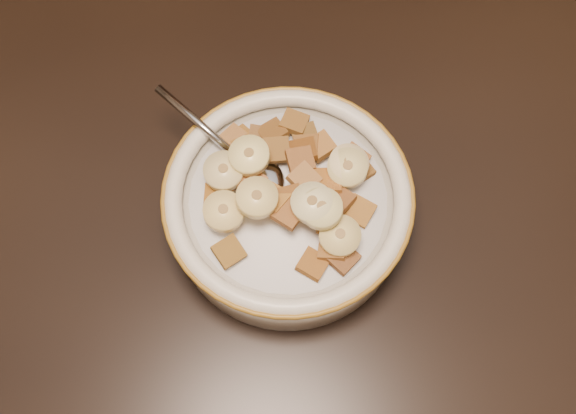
{
  "coord_description": "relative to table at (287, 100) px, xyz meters",
  "views": [
    {
      "loc": [
        -0.02,
        -0.36,
        1.31
      ],
      "look_at": [
        -0.01,
        -0.13,
        0.78
      ],
      "focal_mm": 45.0,
      "sensor_mm": 36.0,
      "label": 1
    }
  ],
  "objects": [
    {
      "name": "cereal_square_5",
      "position": [
        0.05,
        -0.11,
        0.07
      ],
      "size": [
        0.03,
        0.03,
        0.01
      ],
      "primitive_type": "cube",
      "rotation": [
        0.0,
        0.15,
        0.54
      ],
      "color": "brown",
      "rests_on": "milk"
    },
    {
      "name": "cereal_square_1",
      "position": [
        -0.02,
        -0.07,
        0.07
      ],
      "size": [
        0.03,
        0.03,
        0.01
      ],
      "primitive_type": "cube",
      "rotation": [
        -0.24,
        -0.07,
        0.5
      ],
      "color": "brown",
      "rests_on": "milk"
    },
    {
      "name": "banana_slice_4",
      "position": [
        -0.06,
        -0.15,
        0.09
      ],
      "size": [
        0.04,
        0.04,
        0.01
      ],
      "primitive_type": "cylinder",
      "rotation": [
        0.05,
        -0.04,
        1.34
      ],
      "color": "#EDD17F",
      "rests_on": "milk"
    },
    {
      "name": "cereal_square_23",
      "position": [
        -0.04,
        -0.12,
        0.08
      ],
      "size": [
        0.03,
        0.03,
        0.01
      ],
      "primitive_type": "cube",
      "rotation": [
        -0.05,
        -0.07,
        2.42
      ],
      "color": "#965C30",
      "rests_on": "milk"
    },
    {
      "name": "cereal_square_4",
      "position": [
        0.05,
        -0.1,
        0.07
      ],
      "size": [
        0.03,
        0.03,
        0.01
      ],
      "primitive_type": "cube",
      "rotation": [
        -0.06,
        -0.15,
        2.44
      ],
      "color": "brown",
      "rests_on": "milk"
    },
    {
      "name": "cereal_square_8",
      "position": [
        0.02,
        -0.09,
        0.08
      ],
      "size": [
        0.03,
        0.03,
        0.01
      ],
      "primitive_type": "cube",
      "rotation": [
        -0.2,
        0.13,
        2.03
      ],
      "color": "brown",
      "rests_on": "milk"
    },
    {
      "name": "cereal_square_0",
      "position": [
        -0.02,
        -0.14,
        0.09
      ],
      "size": [
        0.03,
        0.03,
        0.01
      ],
      "primitive_type": "cube",
      "rotation": [
        -0.2,
        0.04,
        0.85
      ],
      "color": "#97661F",
      "rests_on": "milk"
    },
    {
      "name": "cereal_square_27",
      "position": [
        0.05,
        -0.15,
        0.07
      ],
      "size": [
        0.03,
        0.03,
        0.01
      ],
      "primitive_type": "cube",
      "rotation": [
        -0.21,
        -0.04,
        2.55
      ],
      "color": "#916017",
      "rests_on": "milk"
    },
    {
      "name": "cereal_square_14",
      "position": [
        0.02,
        -0.12,
        0.08
      ],
      "size": [
        0.02,
        0.02,
        0.01
      ],
      "primitive_type": "cube",
      "rotation": [
        0.23,
        0.07,
        3.08
      ],
      "color": "#9C6028",
      "rests_on": "milk"
    },
    {
      "name": "cereal_square_25",
      "position": [
        0.02,
        -0.18,
        0.07
      ],
      "size": [
        0.02,
        0.02,
        0.01
      ],
      "primitive_type": "cube",
      "rotation": [
        -0.23,
        0.08,
        1.38
      ],
      "color": "brown",
      "rests_on": "milk"
    },
    {
      "name": "cereal_square_17",
      "position": [
        0.01,
        -0.12,
        0.09
      ],
      "size": [
        0.03,
        0.03,
        0.01
      ],
      "primitive_type": "cube",
      "rotation": [
        0.25,
        0.14,
        0.77
      ],
      "color": "#9A6035",
      "rests_on": "milk"
    },
    {
      "name": "cereal_square_12",
      "position": [
        -0.04,
        -0.08,
        0.07
      ],
      "size": [
        0.03,
        0.03,
        0.01
      ],
      "primitive_type": "cube",
      "rotation": [
        -0.11,
        0.15,
        0.69
      ],
      "color": "brown",
      "rests_on": "milk"
    },
    {
      "name": "table",
      "position": [
        0.0,
        0.0,
        0.0
      ],
      "size": [
        1.41,
        0.92,
        0.04
      ],
      "primitive_type": "cube",
      "rotation": [
        0.0,
        0.0,
        0.01
      ],
      "color": "black",
      "rests_on": "floor"
    },
    {
      "name": "cereal_square_9",
      "position": [
        -0.06,
        -0.13,
        0.07
      ],
      "size": [
        0.02,
        0.02,
        0.01
      ],
      "primitive_type": "cube",
      "rotation": [
        -0.18,
        -0.15,
        1.45
      ],
      "color": "brown",
      "rests_on": "milk"
    },
    {
      "name": "cereal_square_2",
      "position": [
        0.02,
        -0.12,
        0.08
      ],
      "size": [
        0.02,
        0.02,
        0.01
      ],
      "primitive_type": "cube",
      "rotation": [
        0.24,
        0.12,
        1.66
      ],
      "color": "#934B19",
      "rests_on": "milk"
    },
    {
      "name": "banana_slice_7",
      "position": [
        -0.05,
        -0.11,
        0.09
      ],
      "size": [
        0.03,
        0.03,
        0.01
      ],
      "primitive_type": "cylinder",
      "rotation": [
        -0.01,
        -0.04,
        1.52
      ],
      "color": "beige",
      "rests_on": "milk"
    },
    {
      "name": "cereal_square_18",
      "position": [
        0.02,
        -0.15,
        0.08
      ],
      "size": [
        0.02,
        0.02,
        0.01
      ],
      "primitive_type": "cube",
      "rotation": [
        0.16,
        -0.02,
        1.68
      ],
      "color": "brown",
      "rests_on": "milk"
    },
    {
      "name": "cereal_square_21",
      "position": [
        0.01,
        -0.19,
        0.07
      ],
      "size": [
        0.03,
        0.03,
        0.01
      ],
      "primitive_type": "cube",
      "rotation": [
        0.13,
        -0.09,
        2.55
      ],
      "color": "brown",
      "rests_on": "milk"
    },
    {
      "name": "cereal_square_15",
      "position": [
        0.03,
        -0.14,
        0.08
      ],
      "size": [
        0.03,
        0.03,
        0.01
      ],
      "primitive_type": "cube",
      "rotation": [
        0.18,
        0.13,
        2.43
      ],
      "color": "brown",
      "rests_on": "milk"
    },
    {
      "name": "banana_slice_1",
      "position": [
        0.01,
        -0.15,
        0.1
      ],
      "size": [
        0.04,
        0.04,
        0.01
      ],
      "primitive_type": "cylinder",
      "rotation": [
        -0.03,
        0.12,
        2.63
      ],
      "color": "beige",
      "rests_on": "milk"
    },
    {
      "name": "cereal_square_29",
      "position": [
        0.0,
        -0.11,
        0.08
      ],
      "size": [
        0.02,
        0.02,
        0.01
      ],
      "primitive_type": "cube",
      "rotation": [
        0.1,
        -0.0,
        1.74
      ],
      "color": "brown",
      "rests_on": "milk"
    },
    {
      "name": "cereal_square_6",
      "position": [
        0.01,
        -0.1,
        0.08
      ],
      "size": [
        0.02,
        0.02,
        0.01
      ],
      "primitive_type": "cube",
      "rotation": [
        -0.21,
        -0.09,
        0.11
      ],
      "color": "brown",
      "rests_on": "milk"
    },
    {
      "name": "cereal_square_13",
      "position": [
        0.0,
        -0.07,
        0.07
      ],
      "size": [
        0.03,
        0.03,
        0.01
      ],
      "primitive_type": "cube",
      "rotation": [
        0.07,
        0.17,
        1.16
      ],
      "color": "brown",
      "rests_on": "milk"
    },
    {
      "name": "cereal_square_22",
      "position": [
        -0.05,
        -0.17,
        0.07
      ],
      "size": [
        0.03,
        0.03,
        0.01
      ],
      "primitive_type": "cube",
      "rotation": [
        0.21,
        0.07,
        0.56
      ],
      "color": "olive",
      "rests_on": "milk"
    },
    {
      "name": "banana_slice_8",
      "position": [
        -0.03,
        -0.1,
        0.09
      ],
      "size": [
        0.04,
        0.04,
        0.01
      ],
      "primitive_type": "cylinder",
      "rotation": [
        -0.05,
        -0.06,
        1.01
      ],
      "color": "#FFEE81",
      "rests_on": "milk"
    },
    {
      "name": "cereal_square_11",
      "position": [
        -0.01,
        -0.14,
        0.09
      ],
      "size": [
        0.02,
        0.02,
        0.01
      ],
      "primitive_type": "cube",
      "rotation": [
        -0.2,
        -0.18,
        1.72
      ],
      "color": "#643710",
      "rests_on": "milk"
    },
    {
      "name": "cereal_square_28",
      "position": [
        -0.01,
        -0.09,
        0.08
      ],
      "size": [
        0.02,
        0.02,
        0.01
      ],
      "primitive_type": "cube",
      "rotation": [
        0.15,
        -0.01,
        0.02
      ],
      "color": "brown",
      "rests_on": "milk"
    },
    {
      "name": "floor",
      "position": [
        0.0,
        0.0,
        -0.78
      ],
      "size": [
        4.0,
        4.5,
        0.1
      ],
      "primitive_type": "cube",
      "color": "#422816",
      "rests_on": "ground"
    },
    {
      "name": "cereal_square_7",
      "position": [
        0.01,
        -0.09,
        0.07
      ],
      "size": [
        0.02,
        0.02,
        0.01
      ],
      "primitive_type": "cube",
      "rotation": [
        -0.25,
        -0.08,
        1.46
      ],
      "color": "brown",
      "rests_on": "milk"
    },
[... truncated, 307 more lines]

